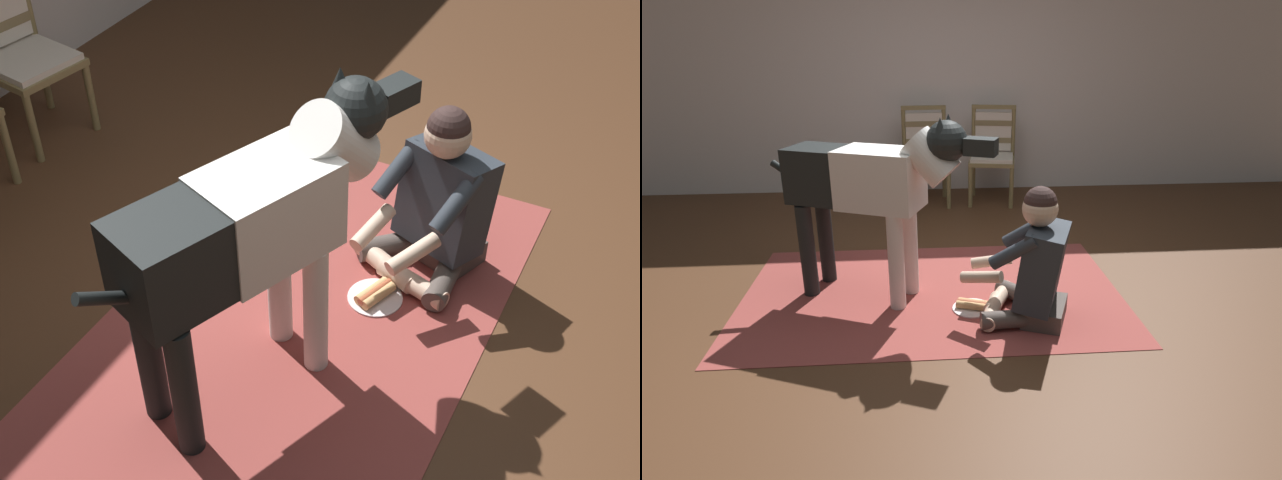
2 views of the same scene
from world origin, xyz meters
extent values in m
plane|color=#50301C|center=(0.00, 0.00, 0.00)|extent=(15.91, 15.91, 0.00)
cube|color=#953E39|center=(-0.24, 0.08, 0.00)|extent=(2.56, 1.60, 0.01)
cylinder|color=olive|center=(-0.02, 1.95, 0.21)|extent=(0.04, 0.04, 0.42)
cylinder|color=olive|center=(0.61, 1.90, 0.21)|extent=(0.04, 0.04, 0.42)
cylinder|color=olive|center=(0.20, 1.98, 0.21)|extent=(0.04, 0.04, 0.42)
cylinder|color=olive|center=(0.68, 2.31, 0.21)|extent=(0.04, 0.04, 0.42)
cube|color=olive|center=(0.44, 2.15, 0.44)|extent=(0.53, 0.53, 0.04)
cube|color=beige|center=(0.44, 2.15, 0.48)|extent=(0.49, 0.49, 0.04)
cube|color=#514741|center=(0.44, -0.34, 0.06)|extent=(0.35, 0.41, 0.12)
cylinder|color=#514741|center=(0.24, -0.42, 0.07)|extent=(0.41, 0.13, 0.11)
cylinder|color=beige|center=(0.12, -0.30, 0.06)|extent=(0.20, 0.37, 0.09)
cylinder|color=#514741|center=(0.35, -0.13, 0.07)|extent=(0.36, 0.37, 0.11)
cylinder|color=beige|center=(0.19, -0.14, 0.06)|extent=(0.24, 0.36, 0.09)
cube|color=#2C323B|center=(0.41, -0.32, 0.37)|extent=(0.41, 0.48, 0.52)
cylinder|color=#2C323B|center=(0.22, -0.44, 0.51)|extent=(0.30, 0.18, 0.24)
cylinder|color=beige|center=(0.05, -0.32, 0.30)|extent=(0.27, 0.20, 0.12)
cylinder|color=#2C323B|center=(0.35, -0.11, 0.51)|extent=(0.30, 0.18, 0.24)
cylinder|color=beige|center=(0.14, -0.08, 0.30)|extent=(0.28, 0.13, 0.12)
sphere|color=beige|center=(0.38, -0.31, 0.72)|extent=(0.21, 0.21, 0.21)
sphere|color=#342321|center=(0.38, -0.31, 0.76)|extent=(0.19, 0.19, 0.19)
cylinder|color=silver|center=(-0.38, 0.11, 0.32)|extent=(0.10, 0.10, 0.64)
cylinder|color=silver|center=(-0.47, -0.10, 0.32)|extent=(0.10, 0.10, 0.64)
cylinder|color=black|center=(-0.98, 0.35, 0.32)|extent=(0.10, 0.10, 0.64)
cylinder|color=black|center=(-1.06, 0.13, 0.32)|extent=(0.10, 0.10, 0.64)
cube|color=silver|center=(-0.55, 0.06, 0.82)|extent=(0.59, 0.49, 0.37)
cube|color=black|center=(-0.91, 0.20, 0.82)|extent=(0.52, 0.45, 0.35)
cylinder|color=silver|center=(-0.24, -0.07, 0.98)|extent=(0.42, 0.35, 0.37)
sphere|color=black|center=(-0.14, -0.11, 1.08)|extent=(0.25, 0.25, 0.25)
cube|color=black|center=(0.05, -0.18, 1.06)|extent=(0.21, 0.17, 0.10)
cone|color=black|center=(-0.13, -0.03, 1.17)|extent=(0.11, 0.11, 0.11)
cone|color=black|center=(-0.18, -0.17, 1.17)|extent=(0.11, 0.11, 0.11)
cylinder|color=black|center=(-1.13, 0.28, 0.78)|extent=(0.32, 0.16, 0.21)
cylinder|color=white|center=(0.01, -0.17, 0.01)|extent=(0.26, 0.26, 0.01)
cylinder|color=#DFAA6B|center=(0.00, -0.19, 0.04)|extent=(0.20, 0.11, 0.05)
cylinder|color=#DFAA6B|center=(0.02, -0.15, 0.04)|extent=(0.20, 0.11, 0.05)
cylinder|color=#AE5333|center=(0.01, -0.17, 0.04)|extent=(0.20, 0.10, 0.04)
camera|label=1|loc=(-2.66, -1.22, 2.72)|focal=47.84mm
camera|label=2|loc=(-0.29, -3.12, 1.66)|focal=29.21mm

